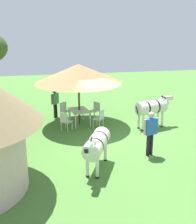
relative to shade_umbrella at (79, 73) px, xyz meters
name	(u,v)px	position (x,y,z in m)	size (l,w,h in m)	color
ground_plane	(109,137)	(-2.12, -1.05, -2.60)	(36.00, 36.00, 0.00)	#4D8036
shade_umbrella	(79,73)	(0.00, 0.00, 0.00)	(4.30, 4.30, 3.06)	brown
patio_dining_table	(79,112)	(0.00, 0.00, -1.94)	(1.42, 1.07, 0.74)	silver
patio_chair_east_end	(64,110)	(0.98, 0.67, -2.07)	(0.60, 0.60, 0.90)	white
patio_chair_near_hut	(65,121)	(-0.88, 0.79, -2.07)	(0.61, 0.61, 0.90)	silver
patio_chair_near_lawn	(100,118)	(-0.78, -0.89, -2.07)	(0.61, 0.61, 0.90)	silver
patio_chair_west_end	(95,109)	(0.68, -0.97, -2.07)	(0.60, 0.60, 0.90)	white
guest_beside_umbrella	(55,101)	(1.33, 1.13, -1.66)	(0.44, 0.43, 1.55)	black
standing_watcher	(150,130)	(-4.20, -2.12, -1.54)	(0.33, 0.61, 1.76)	black
zebra_nearest_camera	(152,107)	(-1.26, -3.40, -1.57)	(1.01, 2.14, 1.57)	silver
zebra_by_umbrella	(96,144)	(-4.86, 0.10, -1.66)	(2.19, 1.28, 1.47)	silver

